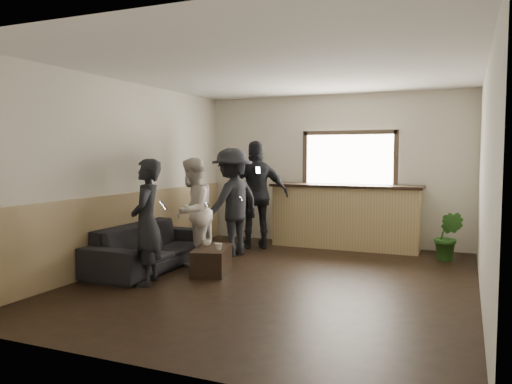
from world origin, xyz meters
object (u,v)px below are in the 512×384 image
at_px(coffee_table, 212,260).
at_px(person_b, 193,211).
at_px(cup_a, 207,243).
at_px(potted_plant, 448,236).
at_px(person_c, 232,202).
at_px(cup_b, 219,247).
at_px(sofa, 151,246).
at_px(bar_counter, 345,212).
at_px(person_a, 147,222).
at_px(person_d, 257,195).

bearing_deg(coffee_table, person_b, 143.99).
xyz_separation_m(cup_a, potted_plant, (3.22, 2.07, -0.01)).
bearing_deg(cup_a, person_c, 96.68).
bearing_deg(cup_a, coffee_table, -36.20).
distance_m(cup_b, person_c, 1.50).
distance_m(sofa, cup_a, 0.87).
bearing_deg(potted_plant, person_b, -153.78).
xyz_separation_m(bar_counter, person_a, (-1.80, -3.55, 0.18)).
bearing_deg(cup_a, person_a, -109.27).
height_order(sofa, potted_plant, potted_plant).
relative_size(coffee_table, person_b, 0.49).
bearing_deg(potted_plant, person_c, -164.55).
height_order(potted_plant, person_c, person_c).
distance_m(bar_counter, person_a, 3.98).
bearing_deg(coffee_table, person_d, 93.75).
distance_m(cup_b, person_b, 0.95).
height_order(person_a, person_b, person_b).
height_order(bar_counter, person_b, bar_counter).
xyz_separation_m(sofa, potted_plant, (4.07, 2.24, 0.07)).
distance_m(bar_counter, potted_plant, 1.85).
bearing_deg(cup_a, person_b, 144.06).
xyz_separation_m(cup_b, person_d, (-0.30, 2.08, 0.56)).
bearing_deg(bar_counter, person_c, -138.14).
bearing_deg(sofa, cup_b, -92.69).
bearing_deg(person_c, cup_b, 36.28).
distance_m(person_b, person_c, 0.90).
xyz_separation_m(coffee_table, cup_a, (-0.13, 0.10, 0.23)).
xyz_separation_m(cup_b, potted_plant, (2.92, 2.28, -0.01)).
relative_size(bar_counter, person_c, 1.50).
bearing_deg(person_c, cup_a, 25.09).
relative_size(bar_counter, person_d, 1.40).
xyz_separation_m(potted_plant, person_d, (-3.21, -0.20, 0.57)).
height_order(cup_b, potted_plant, potted_plant).
relative_size(potted_plant, person_a, 0.48).
relative_size(sofa, cup_a, 17.71).
relative_size(cup_a, potted_plant, 0.16).
height_order(bar_counter, person_d, bar_counter).
height_order(sofa, cup_b, sofa).
xyz_separation_m(bar_counter, cup_a, (-1.46, -2.57, -0.23)).
relative_size(bar_counter, cup_b, 26.05).
bearing_deg(person_c, sofa, -10.07).
xyz_separation_m(sofa, person_c, (0.71, 1.32, 0.57)).
bearing_deg(bar_counter, coffee_table, -116.38).
bearing_deg(person_a, sofa, -169.14).
bearing_deg(coffee_table, bar_counter, 63.62).
bearing_deg(coffee_table, cup_a, 143.80).
xyz_separation_m(bar_counter, person_c, (-1.59, -1.42, 0.26)).
distance_m(cup_b, potted_plant, 3.70).
distance_m(sofa, person_d, 2.30).
relative_size(bar_counter, potted_plant, 3.41).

